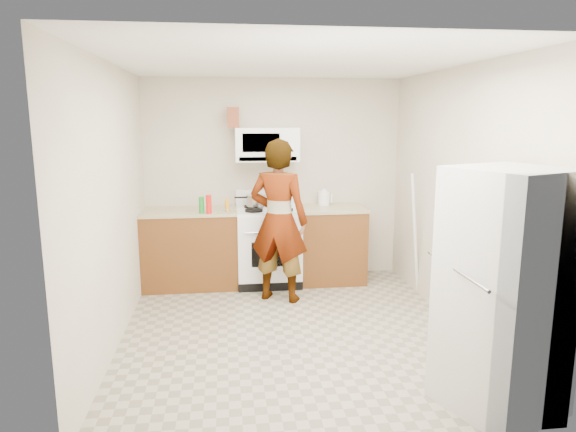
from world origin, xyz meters
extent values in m
plane|color=gray|center=(0.00, 0.00, 0.00)|extent=(3.60, 3.60, 0.00)
cube|color=beige|center=(0.00, 1.79, 1.25)|extent=(3.20, 0.02, 2.50)
cube|color=beige|center=(1.59, 0.00, 1.25)|extent=(0.02, 3.60, 2.50)
cube|color=brown|center=(-1.04, 1.49, 0.45)|extent=(1.12, 0.62, 0.90)
cube|color=tan|center=(-1.04, 1.49, 0.92)|extent=(1.14, 0.64, 0.03)
cube|color=brown|center=(0.68, 1.49, 0.45)|extent=(0.80, 0.62, 0.90)
cube|color=tan|center=(0.68, 1.49, 0.92)|extent=(0.82, 0.64, 0.03)
cube|color=white|center=(-0.10, 1.48, 0.45)|extent=(0.76, 0.65, 0.90)
cube|color=white|center=(-0.10, 1.48, 0.92)|extent=(0.76, 0.62, 0.03)
cube|color=white|center=(-0.10, 1.76, 1.03)|extent=(0.76, 0.08, 0.20)
cube|color=white|center=(-0.10, 1.61, 1.70)|extent=(0.76, 0.38, 0.40)
imported|color=tan|center=(-0.03, 0.88, 0.90)|extent=(0.78, 0.67, 1.80)
cube|color=white|center=(1.27, -1.48, 0.85)|extent=(0.91, 0.91, 1.70)
cylinder|color=white|center=(0.62, 1.65, 1.02)|extent=(0.16, 0.16, 0.17)
cube|color=brown|center=(-0.50, 1.59, 2.02)|extent=(0.14, 0.14, 0.24)
cylinder|color=#A9A9AD|center=(-0.24, 1.59, 1.02)|extent=(0.32, 0.32, 0.13)
cube|color=white|center=(0.03, 1.36, 0.96)|extent=(0.27, 0.20, 0.05)
cylinder|color=red|center=(-0.80, 1.23, 1.04)|extent=(0.08, 0.08, 0.22)
cylinder|color=orange|center=(-0.59, 1.31, 1.01)|extent=(0.06, 0.06, 0.15)
cylinder|color=#167B23|center=(-0.89, 1.27, 1.03)|extent=(0.06, 0.06, 0.19)
cylinder|color=silver|center=(-0.61, 1.30, 0.94)|extent=(0.29, 0.29, 0.01)
cylinder|color=white|center=(1.52, 0.83, 0.72)|extent=(0.24, 0.23, 1.42)
camera|label=1|loc=(-0.62, -4.62, 2.02)|focal=32.00mm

